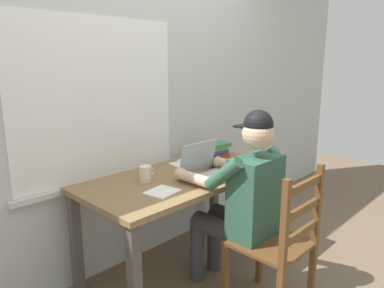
% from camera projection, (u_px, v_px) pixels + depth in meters
% --- Properties ---
extents(ground_plane, '(8.00, 8.00, 0.00)m').
position_uv_depth(ground_plane, '(185.00, 270.00, 2.66)').
color(ground_plane, brown).
extents(back_wall, '(6.00, 0.08, 2.60)m').
position_uv_depth(back_wall, '(142.00, 90.00, 2.66)').
color(back_wall, beige).
rests_on(back_wall, ground).
extents(desk, '(1.46, 0.72, 0.74)m').
position_uv_depth(desk, '(185.00, 187.00, 2.52)').
color(desk, olive).
rests_on(desk, ground).
extents(seated_person, '(0.50, 0.60, 1.23)m').
position_uv_depth(seated_person, '(241.00, 196.00, 2.26)').
color(seated_person, '#2D5642').
rests_on(seated_person, ground).
extents(wooden_chair, '(0.42, 0.42, 0.93)m').
position_uv_depth(wooden_chair, '(279.00, 243.00, 2.12)').
color(wooden_chair, brown).
rests_on(wooden_chair, ground).
extents(laptop, '(0.33, 0.28, 0.23)m').
position_uv_depth(laptop, '(207.00, 169.00, 2.42)').
color(laptop, '#ADAFB2').
rests_on(laptop, desk).
extents(computer_mouse, '(0.06, 0.10, 0.03)m').
position_uv_depth(computer_mouse, '(233.00, 169.00, 2.57)').
color(computer_mouse, black).
rests_on(computer_mouse, desk).
extents(coffee_mug_white, '(0.13, 0.09, 0.10)m').
position_uv_depth(coffee_mug_white, '(193.00, 157.00, 2.73)').
color(coffee_mug_white, white).
rests_on(coffee_mug_white, desk).
extents(coffee_mug_dark, '(0.12, 0.08, 0.10)m').
position_uv_depth(coffee_mug_dark, '(209.00, 160.00, 2.66)').
color(coffee_mug_dark, '#38281E').
rests_on(coffee_mug_dark, desk).
extents(coffee_mug_spare, '(0.12, 0.08, 0.10)m').
position_uv_depth(coffee_mug_spare, '(146.00, 174.00, 2.33)').
color(coffee_mug_spare, beige).
rests_on(coffee_mug_spare, desk).
extents(book_stack_main, '(0.20, 0.17, 0.12)m').
position_uv_depth(book_stack_main, '(217.00, 150.00, 2.92)').
color(book_stack_main, '#BC332D').
rests_on(book_stack_main, desk).
extents(paper_pile_near_laptop, '(0.23, 0.23, 0.01)m').
position_uv_depth(paper_pile_near_laptop, '(186.00, 164.00, 2.71)').
color(paper_pile_near_laptop, silver).
rests_on(paper_pile_near_laptop, desk).
extents(paper_pile_back_corner, '(0.21, 0.19, 0.01)m').
position_uv_depth(paper_pile_back_corner, '(162.00, 192.00, 2.14)').
color(paper_pile_back_corner, white).
rests_on(paper_pile_back_corner, desk).
extents(paper_pile_side, '(0.24, 0.22, 0.00)m').
position_uv_depth(paper_pile_side, '(193.00, 161.00, 2.82)').
color(paper_pile_side, white).
rests_on(paper_pile_side, desk).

